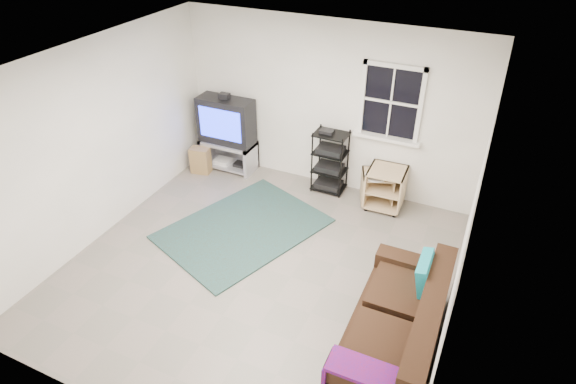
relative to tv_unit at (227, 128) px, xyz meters
The scene contains 8 objects.
room 2.69m from the tv_unit, ahead, with size 4.60×4.62×4.60m.
tv_unit is the anchor object (origin of this frame).
av_rack 1.81m from the tv_unit, ahead, with size 0.51×0.37×1.02m.
side_table_left 2.74m from the tv_unit, ahead, with size 0.55×0.55×0.63m.
side_table_right 2.59m from the tv_unit, ahead, with size 0.59×0.59×0.53m.
sofa 4.39m from the tv_unit, 36.53° to the right, with size 0.85×1.91×0.87m.
shag_rug 1.93m from the tv_unit, 53.61° to the right, with size 1.57×2.16×0.03m, color black.
paper_bag 0.71m from the tv_unit, 136.93° to the right, with size 0.31×0.20×0.45m, color olive.
Camera 1 is at (2.26, -4.05, 4.15)m, focal length 30.00 mm.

